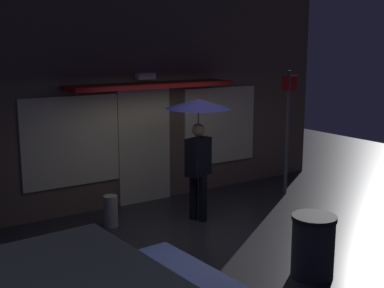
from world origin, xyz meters
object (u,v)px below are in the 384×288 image
street_sign_post (287,125)px  sidewalk_bollard (111,211)px  person_with_umbrella (198,128)px  trash_bin (313,246)px

street_sign_post → sidewalk_bollard: 4.02m
person_with_umbrella → street_sign_post: size_ratio=0.85×
sidewalk_bollard → person_with_umbrella: bearing=-20.8°
person_with_umbrella → trash_bin: person_with_umbrella is taller
person_with_umbrella → trash_bin: size_ratio=2.52×
sidewalk_bollard → trash_bin: size_ratio=0.64×
street_sign_post → trash_bin: (-2.41, -3.02, -1.00)m
street_sign_post → trash_bin: size_ratio=2.98×
street_sign_post → trash_bin: bearing=-128.6°
trash_bin → sidewalk_bollard: bearing=114.0°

